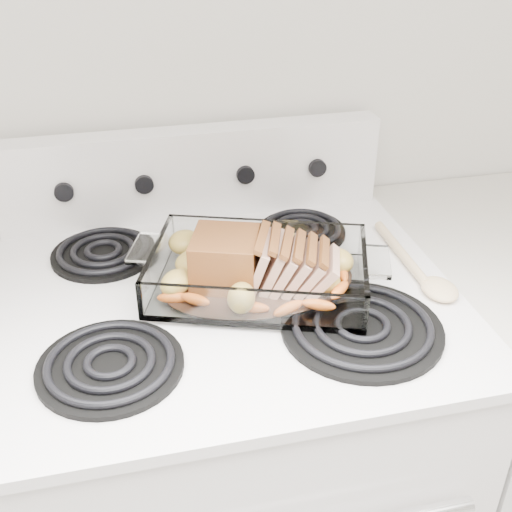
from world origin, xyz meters
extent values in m
cube|color=white|center=(0.00, 1.66, 0.46)|extent=(0.76, 0.65, 0.92)
cube|color=white|center=(0.00, 1.66, 0.93)|extent=(0.78, 0.67, 0.02)
cube|color=white|center=(0.00, 1.95, 1.03)|extent=(0.76, 0.06, 0.18)
cylinder|color=black|center=(-0.19, 1.50, 0.94)|extent=(0.21, 0.21, 0.01)
cylinder|color=black|center=(0.19, 1.50, 0.94)|extent=(0.25, 0.25, 0.01)
cylinder|color=black|center=(-0.19, 1.81, 0.94)|extent=(0.19, 0.19, 0.01)
cylinder|color=black|center=(0.19, 1.81, 0.94)|extent=(0.17, 0.17, 0.01)
cylinder|color=black|center=(-0.25, 1.92, 1.03)|extent=(0.04, 0.02, 0.04)
cylinder|color=black|center=(-0.10, 1.92, 1.03)|extent=(0.04, 0.02, 0.04)
cylinder|color=black|center=(0.10, 1.92, 1.03)|extent=(0.04, 0.02, 0.04)
cylinder|color=black|center=(0.25, 1.92, 1.03)|extent=(0.04, 0.02, 0.04)
cube|color=white|center=(0.06, 1.64, 0.95)|extent=(0.35, 0.23, 0.01)
cube|color=white|center=(0.06, 1.53, 0.98)|extent=(0.35, 0.01, 0.06)
cube|color=white|center=(0.06, 1.75, 0.98)|extent=(0.35, 0.01, 0.06)
cube|color=white|center=(-0.11, 1.64, 0.98)|extent=(0.01, 0.23, 0.06)
cube|color=white|center=(0.23, 1.64, 0.98)|extent=(0.01, 0.23, 0.06)
cylinder|color=black|center=(0.06, 1.64, 0.95)|extent=(0.20, 0.20, 0.00)
cube|color=brown|center=(0.01, 1.64, 0.99)|extent=(0.11, 0.11, 0.09)
cube|color=tan|center=(0.07, 1.64, 0.99)|extent=(0.04, 0.10, 0.08)
cube|color=tan|center=(0.09, 1.64, 0.99)|extent=(0.04, 0.10, 0.08)
cube|color=tan|center=(0.11, 1.64, 0.99)|extent=(0.05, 0.10, 0.07)
cube|color=tan|center=(0.13, 1.64, 0.99)|extent=(0.05, 0.09, 0.07)
cube|color=tan|center=(0.15, 1.64, 0.99)|extent=(0.05, 0.09, 0.06)
cube|color=tan|center=(0.17, 1.64, 0.98)|extent=(0.05, 0.09, 0.06)
ellipsoid|color=orange|center=(-0.08, 1.56, 0.96)|extent=(0.06, 0.02, 0.02)
ellipsoid|color=orange|center=(0.17, 1.56, 0.96)|extent=(0.06, 0.02, 0.02)
ellipsoid|color=orange|center=(0.21, 1.66, 0.96)|extent=(0.06, 0.02, 0.02)
ellipsoid|color=orange|center=(-0.09, 1.68, 0.96)|extent=(0.06, 0.02, 0.02)
ellipsoid|color=gold|center=(-0.09, 1.71, 0.97)|extent=(0.06, 0.05, 0.04)
ellipsoid|color=gold|center=(0.08, 1.72, 0.97)|extent=(0.06, 0.05, 0.04)
ellipsoid|color=gold|center=(0.18, 1.62, 0.97)|extent=(0.06, 0.05, 0.04)
cylinder|color=beige|center=(0.34, 1.69, 0.95)|extent=(0.02, 0.21, 0.02)
ellipsoid|color=beige|center=(0.35, 1.56, 0.95)|extent=(0.06, 0.08, 0.02)
camera|label=1|loc=(-0.15, 0.77, 1.54)|focal=45.00mm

